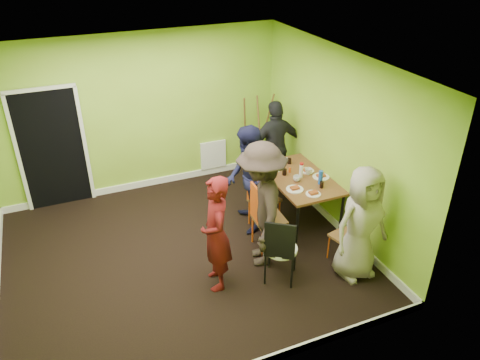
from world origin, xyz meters
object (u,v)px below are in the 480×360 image
(dining_table, at_px, (299,180))
(chair_front_end, at_px, (350,234))
(thermos, at_px, (301,171))
(person_left_near, at_px, (261,205))
(chair_left_near, at_px, (264,214))
(chair_back_end, at_px, (275,161))
(orange_bottle, at_px, (290,170))
(chair_bentwood, at_px, (281,247))
(chair_left_far, at_px, (261,197))
(person_back_end, at_px, (275,147))
(person_left_far, at_px, (248,180))
(person_front_end, at_px, (361,224))
(easel, at_px, (256,134))
(person_standing, at_px, (216,234))
(blue_bottle, at_px, (321,177))

(dining_table, relative_size, chair_front_end, 1.73)
(thermos, bearing_deg, person_left_near, -144.05)
(chair_left_near, bearing_deg, chair_back_end, 149.92)
(chair_back_end, relative_size, orange_bottle, 11.40)
(dining_table, xyz_separation_m, orange_bottle, (-0.06, 0.20, 0.09))
(chair_front_end, height_order, chair_bentwood, chair_bentwood)
(chair_left_far, bearing_deg, person_back_end, 121.95)
(orange_bottle, bearing_deg, chair_bentwood, -121.57)
(person_left_far, xyz_separation_m, person_back_end, (0.92, 0.92, -0.01))
(chair_left_far, bearing_deg, orange_bottle, 88.05)
(chair_front_end, xyz_separation_m, person_front_end, (-0.04, -0.24, 0.34))
(chair_bentwood, relative_size, orange_bottle, 12.97)
(chair_left_near, relative_size, person_back_end, 0.62)
(chair_front_end, distance_m, thermos, 1.36)
(dining_table, height_order, thermos, thermos)
(thermos, xyz_separation_m, orange_bottle, (-0.09, 0.21, -0.07))
(chair_left_near, bearing_deg, easel, 160.27)
(thermos, distance_m, person_standing, 2.07)
(chair_left_far, relative_size, person_standing, 0.60)
(chair_bentwood, height_order, blue_bottle, chair_bentwood)
(thermos, bearing_deg, person_back_end, 88.22)
(chair_left_far, distance_m, person_standing, 1.53)
(chair_left_far, height_order, person_front_end, person_front_end)
(chair_bentwood, bearing_deg, easel, 106.30)
(person_front_end, bearing_deg, orange_bottle, 89.58)
(dining_table, height_order, person_standing, person_standing)
(chair_left_near, bearing_deg, person_left_near, -32.32)
(chair_left_near, bearing_deg, person_front_end, 44.68)
(orange_bottle, distance_m, person_front_end, 1.77)
(person_standing, bearing_deg, chair_left_near, 126.57)
(blue_bottle, distance_m, person_standing, 2.10)
(person_left_near, bearing_deg, blue_bottle, 129.25)
(chair_left_near, xyz_separation_m, person_front_end, (0.93, -1.02, 0.23))
(blue_bottle, bearing_deg, person_front_end, -96.40)
(chair_left_near, height_order, blue_bottle, chair_left_near)
(chair_left_near, bearing_deg, person_back_end, 150.64)
(chair_left_far, relative_size, chair_left_near, 0.93)
(easel, xyz_separation_m, person_standing, (-1.84, -2.79, 0.04))
(person_standing, distance_m, person_back_end, 2.70)
(chair_left_far, height_order, thermos, chair_left_far)
(person_left_far, bearing_deg, chair_left_near, 12.18)
(chair_left_far, xyz_separation_m, thermos, (0.69, 0.00, 0.31))
(easel, xyz_separation_m, person_left_far, (-0.93, -1.73, 0.09))
(chair_left_far, bearing_deg, chair_bentwood, -35.72)
(chair_front_end, relative_size, person_left_far, 0.51)
(dining_table, bearing_deg, chair_front_end, -86.01)
(dining_table, relative_size, chair_bentwood, 1.47)
(thermos, xyz_separation_m, blue_bottle, (0.17, -0.31, 0.00))
(dining_table, xyz_separation_m, chair_left_far, (-0.67, -0.01, -0.15))
(blue_bottle, height_order, person_left_near, person_left_near)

